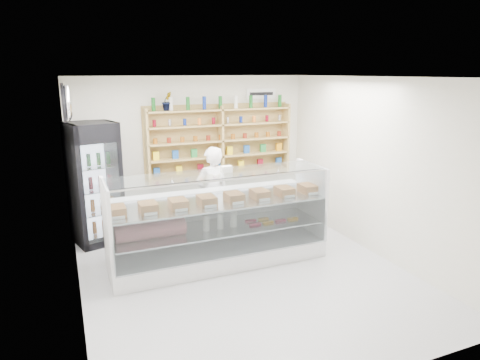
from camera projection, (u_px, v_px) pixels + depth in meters
name	position (u px, v px, depth m)	size (l,w,h in m)	color
room	(245.00, 181.00, 5.90)	(5.00, 5.00, 5.00)	#BDBCC2
display_counter	(219.00, 238.00, 6.57)	(3.29, 0.98, 1.43)	white
shop_worker	(212.00, 195.00, 7.26)	(0.61, 0.40, 1.67)	white
drinks_cooler	(95.00, 183.00, 7.21)	(0.91, 0.89, 2.07)	black
wall_shelving	(221.00, 141.00, 8.13)	(2.84, 0.28, 1.33)	tan
potted_plant	(167.00, 101.00, 7.57)	(0.18, 0.15, 0.33)	#1E6626
security_mirror	(67.00, 103.00, 5.90)	(0.15, 0.50, 0.50)	silver
wall_sign	(261.00, 94.00, 8.38)	(0.62, 0.03, 0.20)	white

